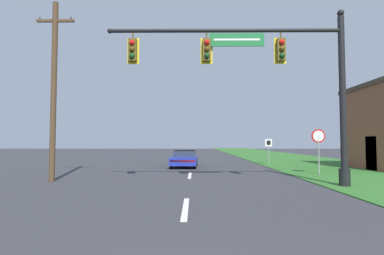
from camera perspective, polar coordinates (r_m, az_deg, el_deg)
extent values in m
cube|color=#2D6626|center=(33.97, 18.11, -5.69)|extent=(10.00, 110.00, 0.04)
cube|color=silver|center=(8.54, -1.26, -15.12)|extent=(0.16, 2.80, 0.01)
cube|color=silver|center=(16.44, -0.42, -9.15)|extent=(0.16, 2.80, 0.01)
cube|color=silver|center=(24.40, -0.13, -7.06)|extent=(0.16, 2.80, 0.01)
cube|color=silver|center=(32.39, 0.01, -6.00)|extent=(0.16, 2.80, 0.01)
cube|color=silver|center=(40.38, 0.10, -5.36)|extent=(0.16, 2.80, 0.01)
cube|color=black|center=(22.28, 31.04, -4.26)|extent=(0.10, 1.20, 2.20)
cylinder|color=black|center=(13.89, 27.07, -8.43)|extent=(0.44, 0.44, 0.70)
cylinder|color=black|center=(13.92, 26.78, 4.72)|extent=(0.26, 0.26, 7.07)
sphere|color=black|center=(14.84, 26.45, 18.94)|extent=(0.28, 0.28, 0.28)
cylinder|color=black|center=(13.28, 6.32, 17.87)|extent=(9.72, 0.16, 0.16)
sphere|color=black|center=(13.69, -15.38, 17.31)|extent=(0.21, 0.21, 0.21)
cube|color=#196B33|center=(13.21, 8.52, 16.19)|extent=(2.30, 0.06, 0.55)
cube|color=white|center=(13.17, 8.54, 16.24)|extent=(1.93, 0.01, 0.08)
cylinder|color=#4C4214|center=(13.41, -11.21, 16.90)|extent=(0.06, 0.06, 0.35)
cube|color=yellow|center=(13.33, -11.12, 14.08)|extent=(0.50, 0.03, 1.11)
cube|color=#4C4214|center=(13.21, -11.24, 14.25)|extent=(0.34, 0.24, 0.95)
sphere|color=red|center=(13.16, -11.35, 15.61)|extent=(0.22, 0.22, 0.22)
sphere|color=#51380F|center=(13.08, -11.37, 14.42)|extent=(0.22, 0.22, 0.22)
sphere|color=#0F3D19|center=(12.99, -11.38, 13.22)|extent=(0.22, 0.22, 0.22)
cylinder|color=#4C4214|center=(13.17, 2.80, 17.23)|extent=(0.06, 0.06, 0.35)
cube|color=yellow|center=(13.09, 2.78, 14.35)|extent=(0.50, 0.03, 1.11)
cube|color=#4C4214|center=(12.96, 2.81, 14.53)|extent=(0.34, 0.24, 0.95)
sphere|color=red|center=(12.92, 2.83, 15.92)|extent=(0.22, 0.22, 0.22)
sphere|color=#51380F|center=(12.83, 2.84, 14.71)|extent=(0.22, 0.22, 0.22)
sphere|color=#0F3D19|center=(12.74, 2.84, 13.49)|extent=(0.22, 0.22, 0.22)
cylinder|color=#4C4214|center=(13.65, 16.54, 16.61)|extent=(0.06, 0.06, 0.35)
cube|color=yellow|center=(13.57, 16.42, 13.84)|extent=(0.50, 0.03, 1.11)
cube|color=#4C4214|center=(13.45, 16.58, 13.99)|extent=(0.34, 0.24, 0.95)
sphere|color=red|center=(13.41, 16.74, 15.33)|extent=(0.22, 0.22, 0.22)
sphere|color=#51380F|center=(13.32, 16.75, 14.16)|extent=(0.22, 0.22, 0.22)
sphere|color=#0F3D19|center=(13.24, 16.77, 12.98)|extent=(0.22, 0.22, 0.22)
cylinder|color=black|center=(23.60, 0.79, -6.44)|extent=(0.22, 0.64, 0.64)
cylinder|color=black|center=(23.71, -3.10, -6.42)|extent=(0.22, 0.64, 0.64)
cylinder|color=black|center=(20.61, 0.52, -6.98)|extent=(0.22, 0.64, 0.64)
cylinder|color=black|center=(20.73, -3.94, -6.95)|extent=(0.22, 0.64, 0.64)
cube|color=#1E2D9E|center=(22.14, -1.42, -6.22)|extent=(1.99, 4.47, 0.55)
cube|color=#283342|center=(22.22, -1.40, -4.96)|extent=(1.67, 1.91, 0.42)
cube|color=#1E2D9E|center=(22.22, -1.40, -4.49)|extent=(1.63, 1.87, 0.06)
cube|color=#B71414|center=(19.97, -1.86, -6.42)|extent=(1.68, 0.12, 0.14)
cylinder|color=gray|center=(18.18, 22.98, -4.73)|extent=(0.07, 0.07, 2.20)
cylinder|color=red|center=(18.17, 22.92, -1.50)|extent=(0.76, 0.04, 0.76)
cylinder|color=white|center=(18.15, 22.95, -1.50)|extent=(0.61, 0.01, 0.61)
cylinder|color=gray|center=(25.00, 14.40, -4.50)|extent=(0.06, 0.06, 2.00)
cube|color=white|center=(24.99, 14.38, -2.83)|extent=(0.55, 0.04, 0.60)
cube|color=black|center=(24.97, 14.39, -2.83)|extent=(0.31, 0.01, 0.34)
cylinder|color=#4C3823|center=(15.63, -24.85, 6.40)|extent=(0.26, 0.26, 8.51)
cube|color=#4C3823|center=(16.49, -24.60, 17.99)|extent=(1.80, 0.12, 0.12)
cylinder|color=#333338|center=(16.85, -27.02, 18.03)|extent=(0.08, 0.08, 0.12)
cylinder|color=#333338|center=(16.25, -22.06, 18.72)|extent=(0.08, 0.08, 0.12)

